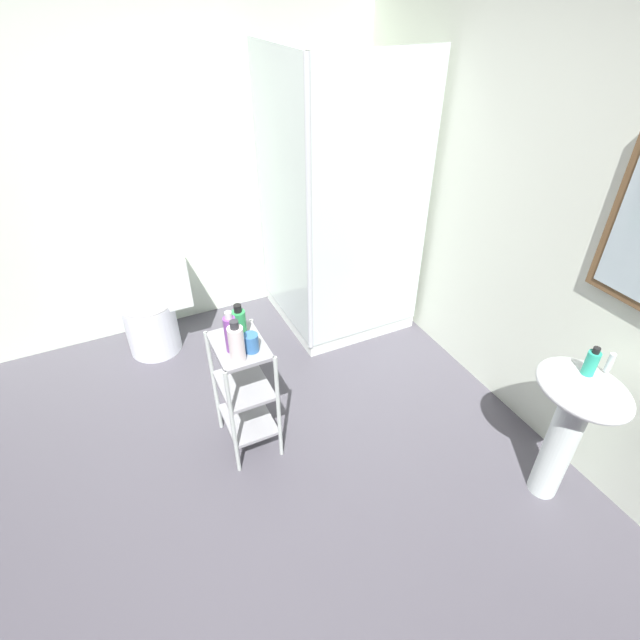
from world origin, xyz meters
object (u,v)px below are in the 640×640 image
toilet (157,312)px  rinse_cup (251,343)px  lotion_bottle_white (236,343)px  body_wash_bottle_green (239,324)px  pedestal_sink (573,414)px  hand_soap_bottle (591,362)px  conditioner_bottle_purple (231,333)px  shower_stall (333,271)px  storage_cart (244,387)px

toilet → rinse_cup: rinse_cup is taller
rinse_cup → lotion_bottle_white: bearing=-64.0°
toilet → lotion_bottle_white: (1.28, 0.25, 0.53)m
lotion_bottle_white → toilet: bearing=-169.0°
body_wash_bottle_green → pedestal_sink: bearing=50.5°
rinse_cup → pedestal_sink: bearing=53.7°
hand_soap_bottle → conditioner_bottle_purple: 1.70m
toilet → hand_soap_bottle: 2.77m
shower_stall → hand_soap_bottle: bearing=10.1°
toilet → hand_soap_bottle: bearing=37.3°
body_wash_bottle_green → conditioner_bottle_purple: bearing=-40.4°
pedestal_sink → conditioner_bottle_purple: conditioner_bottle_purple is taller
pedestal_sink → rinse_cup: rinse_cup is taller
hand_soap_bottle → rinse_cup: bearing=-125.1°
body_wash_bottle_green → conditioner_bottle_purple: (0.08, -0.07, 0.02)m
conditioner_bottle_purple → hand_soap_bottle: bearing=55.4°
hand_soap_bottle → shower_stall: bearing=-169.9°
shower_stall → storage_cart: shower_stall is taller
hand_soap_bottle → conditioner_bottle_purple: bearing=-124.6°
toilet → rinse_cup: bearing=15.0°
pedestal_sink → toilet: pedestal_sink is taller
body_wash_bottle_green → lotion_bottle_white: 0.18m
toilet → hand_soap_bottle: (2.16, 1.64, 0.56)m
pedestal_sink → body_wash_bottle_green: bearing=-129.5°
lotion_bottle_white → conditioner_bottle_purple: bearing=-178.1°
lotion_bottle_white → rinse_cup: 0.11m
shower_stall → toilet: (-0.26, -1.30, -0.15)m
conditioner_bottle_purple → storage_cart: bearing=126.6°
toilet → body_wash_bottle_green: bearing=15.9°
hand_soap_bottle → lotion_bottle_white: size_ratio=0.64×
pedestal_sink → body_wash_bottle_green: body_wash_bottle_green is taller
shower_stall → lotion_bottle_white: bearing=-45.9°
pedestal_sink → storage_cart: size_ratio=1.09×
shower_stall → toilet: size_ratio=2.63×
toilet → conditioner_bottle_purple: (1.19, 0.25, 0.53)m
lotion_bottle_white → rinse_cup: lotion_bottle_white is taller
hand_soap_bottle → body_wash_bottle_green: size_ratio=0.73×
pedestal_sink → hand_soap_bottle: 0.30m
storage_cart → rinse_cup: (0.08, 0.04, 0.35)m
pedestal_sink → lotion_bottle_white: (-0.91, -1.37, 0.26)m
storage_cart → conditioner_bottle_purple: 0.41m
storage_cart → body_wash_bottle_green: bearing=151.4°
body_wash_bottle_green → toilet: bearing=-164.1°
hand_soap_bottle → lotion_bottle_white: (-0.88, -1.39, -0.03)m
rinse_cup → conditioner_bottle_purple: bearing=-117.0°
lotion_bottle_white → pedestal_sink: bearing=56.5°
shower_stall → pedestal_sink: 1.96m
rinse_cup → shower_stall: bearing=135.3°
hand_soap_bottle → toilet: bearing=-142.7°
storage_cart → toilet: bearing=-166.1°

